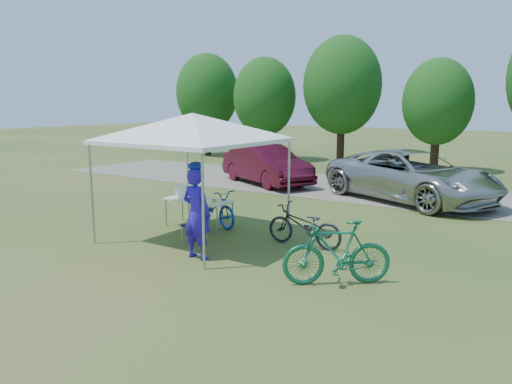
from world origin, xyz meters
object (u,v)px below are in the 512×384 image
(bike_dark, at_px, (304,226))
(folding_chair, at_px, (197,221))
(bike_blue, at_px, (214,207))
(folding_table, at_px, (199,201))
(bike_green, at_px, (337,253))
(minivan, at_px, (412,176))
(cyclist, at_px, (197,214))
(sedan, at_px, (266,165))
(cooler, at_px, (186,191))

(bike_dark, bearing_deg, folding_chair, -63.95)
(bike_blue, bearing_deg, folding_table, 176.91)
(bike_green, bearing_deg, bike_dark, -175.63)
(folding_table, bearing_deg, bike_green, -21.08)
(bike_dark, height_order, minivan, minivan)
(cyclist, bearing_deg, sedan, -65.05)
(bike_blue, bearing_deg, bike_green, -98.79)
(folding_table, height_order, cooler, cooler)
(folding_chair, height_order, cyclist, cyclist)
(bike_blue, relative_size, bike_green, 0.96)
(folding_chair, xyz_separation_m, minivan, (2.40, 7.08, 0.30))
(folding_chair, bearing_deg, sedan, 122.93)
(cooler, height_order, bike_green, bike_green)
(folding_table, distance_m, sedan, 6.69)
(bike_blue, relative_size, minivan, 0.31)
(sedan, bearing_deg, minivan, -67.06)
(bike_green, bearing_deg, folding_table, -148.96)
(folding_chair, relative_size, bike_green, 0.46)
(folding_table, height_order, folding_chair, folding_chair)
(folding_table, bearing_deg, minivan, 61.79)
(folding_chair, relative_size, cooler, 1.93)
(folding_chair, bearing_deg, bike_green, 0.66)
(cooler, relative_size, bike_green, 0.24)
(folding_chair, bearing_deg, folding_table, 139.97)
(cyclist, xyz_separation_m, minivan, (1.70, 7.90, -0.09))
(cooler, bearing_deg, sedan, 105.37)
(bike_green, bearing_deg, cooler, -147.33)
(folding_table, distance_m, folding_chair, 1.35)
(bike_green, bearing_deg, sedan, -178.93)
(folding_table, height_order, bike_dark, bike_dark)
(cooler, xyz_separation_m, bike_dark, (3.24, -0.03, -0.40))
(folding_chair, distance_m, bike_dark, 2.24)
(bike_green, height_order, bike_dark, bike_green)
(bike_blue, height_order, sedan, sedan)
(folding_table, distance_m, minivan, 6.85)
(cyclist, height_order, sedan, cyclist)
(folding_table, bearing_deg, sedan, 108.65)
(folding_chair, bearing_deg, bike_dark, 37.62)
(bike_green, distance_m, sedan, 10.31)
(folding_chair, bearing_deg, cyclist, -38.96)
(bike_green, relative_size, minivan, 0.33)
(cyclist, bearing_deg, bike_dark, -124.77)
(folding_chair, relative_size, sedan, 0.19)
(cyclist, distance_m, bike_green, 2.83)
(bike_blue, xyz_separation_m, bike_dark, (2.70, -0.42, -0.01))
(minivan, bearing_deg, folding_table, 175.51)
(bike_blue, height_order, bike_green, bike_green)
(sedan, bearing_deg, cooler, -138.45)
(folding_table, xyz_separation_m, bike_blue, (0.14, 0.39, -0.19))
(bike_blue, bearing_deg, cyclist, -130.88)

